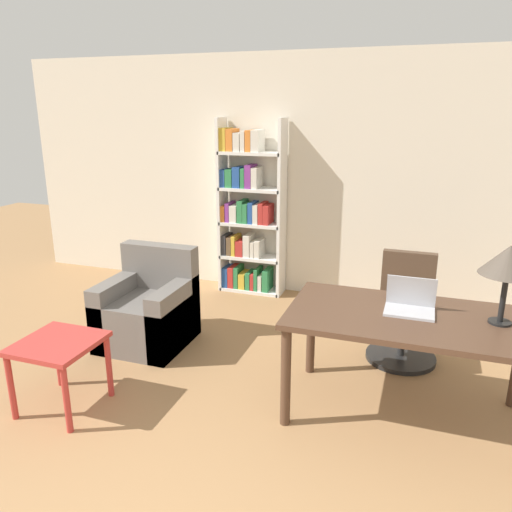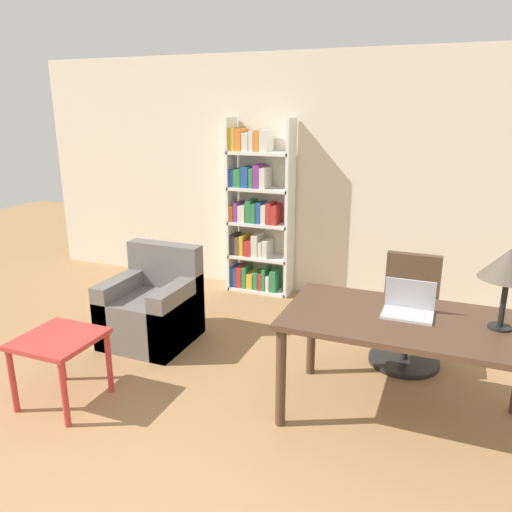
{
  "view_description": "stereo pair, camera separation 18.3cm",
  "coord_description": "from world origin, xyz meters",
  "px_view_note": "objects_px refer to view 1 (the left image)",
  "views": [
    {
      "loc": [
        0.91,
        -0.97,
        2.12
      ],
      "look_at": [
        -0.29,
        2.51,
        1.02
      ],
      "focal_mm": 35.0,
      "sensor_mm": 36.0,
      "label": 1
    },
    {
      "loc": [
        1.08,
        -0.91,
        2.12
      ],
      "look_at": [
        -0.29,
        2.51,
        1.02
      ],
      "focal_mm": 35.0,
      "sensor_mm": 36.0,
      "label": 2
    }
  ],
  "objects_px": {
    "desk": "(409,329)",
    "office_chair": "(404,315)",
    "table_lamp": "(509,262)",
    "side_table_blue": "(59,352)",
    "armchair": "(148,312)",
    "laptop": "(410,304)",
    "bookshelf": "(247,215)"
  },
  "relations": [
    {
      "from": "side_table_blue",
      "to": "armchair",
      "type": "bearing_deg",
      "value": 87.91
    },
    {
      "from": "laptop",
      "to": "armchair",
      "type": "relative_size",
      "value": 0.38
    },
    {
      "from": "desk",
      "to": "armchair",
      "type": "distance_m",
      "value": 2.38
    },
    {
      "from": "side_table_blue",
      "to": "office_chair",
      "type": "bearing_deg",
      "value": 35.16
    },
    {
      "from": "table_lamp",
      "to": "bookshelf",
      "type": "bearing_deg",
      "value": 141.48
    },
    {
      "from": "desk",
      "to": "side_table_blue",
      "type": "bearing_deg",
      "value": -163.2
    },
    {
      "from": "laptop",
      "to": "armchair",
      "type": "distance_m",
      "value": 2.38
    },
    {
      "from": "laptop",
      "to": "table_lamp",
      "type": "height_order",
      "value": "table_lamp"
    },
    {
      "from": "desk",
      "to": "table_lamp",
      "type": "height_order",
      "value": "table_lamp"
    },
    {
      "from": "laptop",
      "to": "office_chair",
      "type": "bearing_deg",
      "value": 93.23
    },
    {
      "from": "desk",
      "to": "armchair",
      "type": "xyz_separation_m",
      "value": [
        -2.31,
        0.42,
        -0.37
      ]
    },
    {
      "from": "laptop",
      "to": "bookshelf",
      "type": "bearing_deg",
      "value": 134.23
    },
    {
      "from": "office_chair",
      "to": "armchair",
      "type": "relative_size",
      "value": 1.05
    },
    {
      "from": "desk",
      "to": "armchair",
      "type": "bearing_deg",
      "value": 169.6
    },
    {
      "from": "armchair",
      "to": "laptop",
      "type": "bearing_deg",
      "value": -8.66
    },
    {
      "from": "side_table_blue",
      "to": "armchair",
      "type": "relative_size",
      "value": 0.62
    },
    {
      "from": "laptop",
      "to": "table_lamp",
      "type": "distance_m",
      "value": 0.68
    },
    {
      "from": "office_chair",
      "to": "bookshelf",
      "type": "relative_size",
      "value": 0.46
    },
    {
      "from": "desk",
      "to": "side_table_blue",
      "type": "xyz_separation_m",
      "value": [
        -2.35,
        -0.71,
        -0.23
      ]
    },
    {
      "from": "desk",
      "to": "bookshelf",
      "type": "xyz_separation_m",
      "value": [
        -1.91,
        2.03,
        0.25
      ]
    },
    {
      "from": "bookshelf",
      "to": "armchair",
      "type": "bearing_deg",
      "value": -103.9
    },
    {
      "from": "table_lamp",
      "to": "side_table_blue",
      "type": "xyz_separation_m",
      "value": [
        -2.91,
        -0.77,
        -0.75
      ]
    },
    {
      "from": "desk",
      "to": "office_chair",
      "type": "bearing_deg",
      "value": 93.7
    },
    {
      "from": "armchair",
      "to": "bookshelf",
      "type": "height_order",
      "value": "bookshelf"
    },
    {
      "from": "desk",
      "to": "side_table_blue",
      "type": "height_order",
      "value": "desk"
    },
    {
      "from": "desk",
      "to": "office_chair",
      "type": "height_order",
      "value": "office_chair"
    },
    {
      "from": "table_lamp",
      "to": "desk",
      "type": "bearing_deg",
      "value": -173.55
    },
    {
      "from": "office_chair",
      "to": "side_table_blue",
      "type": "relative_size",
      "value": 1.69
    },
    {
      "from": "laptop",
      "to": "table_lamp",
      "type": "xyz_separation_m",
      "value": [
        0.57,
        -0.01,
        0.37
      ]
    },
    {
      "from": "side_table_blue",
      "to": "armchair",
      "type": "xyz_separation_m",
      "value": [
        0.04,
        1.13,
        -0.14
      ]
    },
    {
      "from": "desk",
      "to": "table_lamp",
      "type": "xyz_separation_m",
      "value": [
        0.55,
        0.06,
        0.52
      ]
    },
    {
      "from": "side_table_blue",
      "to": "bookshelf",
      "type": "height_order",
      "value": "bookshelf"
    }
  ]
}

